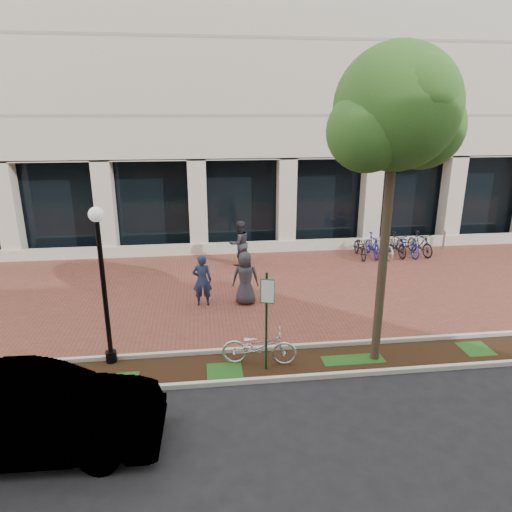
{
  "coord_description": "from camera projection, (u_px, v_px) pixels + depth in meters",
  "views": [
    {
      "loc": [
        -1.89,
        -15.32,
        6.11
      ],
      "look_at": [
        -0.09,
        -0.8,
        1.5
      ],
      "focal_mm": 32.0,
      "sensor_mm": 36.0,
      "label": 1
    }
  ],
  "objects": [
    {
      "name": "pedestrian_left",
      "position": [
        202.0,
        280.0,
        14.91
      ],
      "size": [
        0.66,
        0.45,
        1.74
      ],
      "primitive_type": "imported",
      "rotation": [
        0.0,
        0.0,
        3.09
      ],
      "color": "#1B2545",
      "rests_on": "ground"
    },
    {
      "name": "pedestrian_right",
      "position": [
        245.0,
        278.0,
        15.02
      ],
      "size": [
        0.92,
        0.64,
        1.8
      ],
      "primitive_type": "imported",
      "rotation": [
        0.0,
        0.0,
        3.06
      ],
      "color": "#2C2B31",
      "rests_on": "ground"
    },
    {
      "name": "bollard",
      "position": [
        444.0,
        239.0,
        21.31
      ],
      "size": [
        0.12,
        0.12,
        0.92
      ],
      "color": "silver",
      "rests_on": "ground"
    },
    {
      "name": "curb_street_side",
      "position": [
        287.0,
        378.0,
        10.87
      ],
      "size": [
        40.0,
        0.12,
        0.12
      ],
      "primitive_type": "cube",
      "color": "#B9B9AE",
      "rests_on": "ground"
    },
    {
      "name": "pedestrian_mid",
      "position": [
        240.0,
        243.0,
        18.83
      ],
      "size": [
        1.13,
        1.02,
        1.9
      ],
      "primitive_type": "imported",
      "rotation": [
        0.0,
        0.0,
        3.55
      ],
      "color": "#27272C",
      "rests_on": "ground"
    },
    {
      "name": "street_tree",
      "position": [
        397.0,
        117.0,
        10.08
      ],
      "size": [
        3.34,
        2.78,
        7.61
      ],
      "color": "#473A29",
      "rests_on": "ground"
    },
    {
      "name": "near_office_building",
      "position": [
        231.0,
        32.0,
        23.45
      ],
      "size": [
        40.0,
        12.12,
        16.0
      ],
      "color": "#BDB6A1",
      "rests_on": "ground"
    },
    {
      "name": "curb_plaza_side",
      "position": [
        276.0,
        348.0,
        12.29
      ],
      "size": [
        40.0,
        0.12,
        0.12
      ],
      "primitive_type": "cube",
      "color": "#B9B9AE",
      "rests_on": "ground"
    },
    {
      "name": "brick_plaza",
      "position": [
        256.0,
        289.0,
        16.56
      ],
      "size": [
        40.0,
        9.0,
        0.01
      ],
      "primitive_type": "cube",
      "color": "brown",
      "rests_on": "ground"
    },
    {
      "name": "lamppost",
      "position": [
        103.0,
        278.0,
        11.02
      ],
      "size": [
        0.36,
        0.36,
        4.04
      ],
      "color": "black",
      "rests_on": "ground"
    },
    {
      "name": "locked_bicycle",
      "position": [
        259.0,
        346.0,
        11.47
      ],
      "size": [
        1.99,
        0.99,
        1.0
      ],
      "primitive_type": "imported",
      "rotation": [
        0.0,
        0.0,
        1.39
      ],
      "color": "silver",
      "rests_on": "ground"
    },
    {
      "name": "ground",
      "position": [
        256.0,
        289.0,
        16.56
      ],
      "size": [
        120.0,
        120.0,
        0.0
      ],
      "primitive_type": "plane",
      "color": "black",
      "rests_on": "ground"
    },
    {
      "name": "parking_sign",
      "position": [
        267.0,
        310.0,
        10.87
      ],
      "size": [
        0.34,
        0.07,
        2.56
      ],
      "rotation": [
        0.0,
        0.0,
        -0.34
      ],
      "color": "#14381D",
      "rests_on": "ground"
    },
    {
      "name": "bike_rack_cluster",
      "position": [
        390.0,
        245.0,
        20.19
      ],
      "size": [
        3.54,
        1.88,
        1.05
      ],
      "rotation": [
        0.0,
        0.0,
        0.04
      ],
      "color": "black",
      "rests_on": "ground"
    },
    {
      "name": "sedan_near_curb",
      "position": [
        31.0,
        415.0,
        8.42
      ],
      "size": [
        4.8,
        1.8,
        1.57
      ],
      "primitive_type": "imported",
      "rotation": [
        0.0,
        0.0,
        1.54
      ],
      "color": "#A4A4A8",
      "rests_on": "ground"
    },
    {
      "name": "planting_strip",
      "position": [
        281.0,
        364.0,
        11.59
      ],
      "size": [
        40.0,
        1.5,
        0.01
      ],
      "primitive_type": "cube",
      "color": "black",
      "rests_on": "ground"
    }
  ]
}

